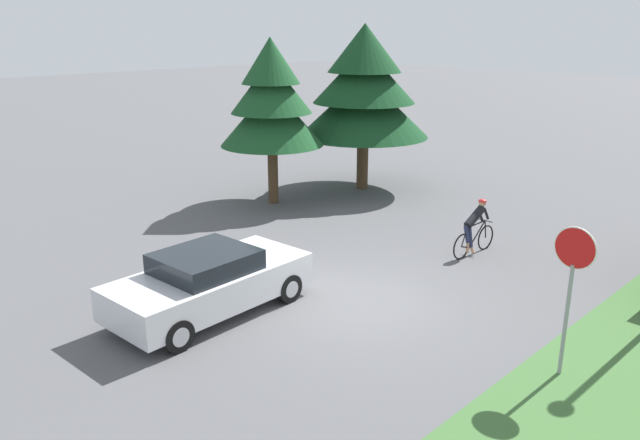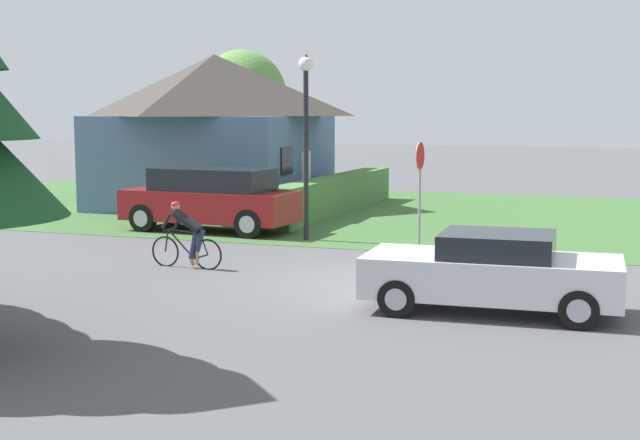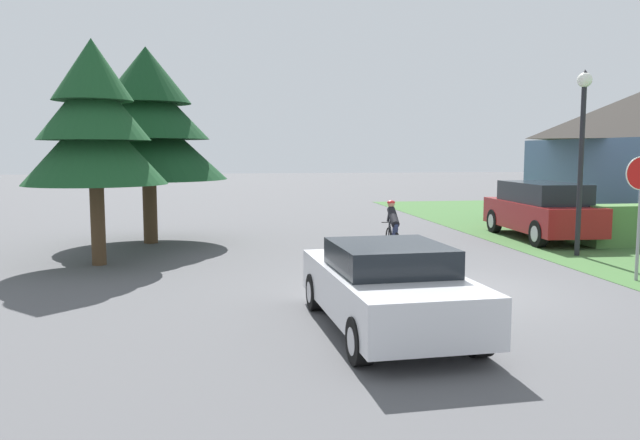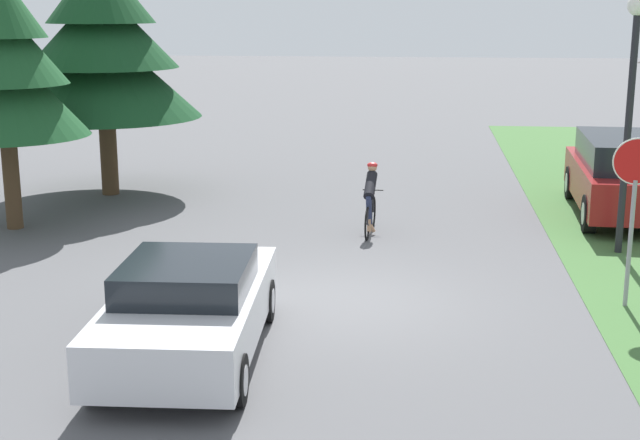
# 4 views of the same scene
# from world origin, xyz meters

# --- Properties ---
(ground_plane) EXTENTS (140.00, 140.00, 0.00)m
(ground_plane) POSITION_xyz_m (0.00, 0.00, 0.00)
(ground_plane) COLOR #515154
(sedan_left_lane) EXTENTS (2.10, 4.39, 1.38)m
(sedan_left_lane) POSITION_xyz_m (-1.86, -2.53, 0.69)
(sedan_left_lane) COLOR silver
(sedan_left_lane) RESTS_ON ground
(cyclist) EXTENTS (0.44, 1.78, 1.48)m
(cyclist) POSITION_xyz_m (0.16, 4.47, 0.72)
(cyclist) COLOR black
(cyclist) RESTS_ON ground
(parked_suv_right) EXTENTS (2.14, 5.07, 1.81)m
(parked_suv_right) POSITION_xyz_m (5.62, 6.67, 0.94)
(parked_suv_right) COLOR maroon
(parked_suv_right) RESTS_ON ground
(stop_sign) EXTENTS (0.72, 0.07, 2.68)m
(stop_sign) POSITION_xyz_m (4.44, 0.30, 1.90)
(stop_sign) COLOR gray
(stop_sign) RESTS_ON ground
(street_lamp) EXTENTS (0.39, 0.39, 4.91)m
(street_lamp) POSITION_xyz_m (5.00, 3.52, 3.34)
(street_lamp) COLOR black
(street_lamp) RESTS_ON ground
(conifer_tall_near) EXTENTS (3.42, 3.42, 5.47)m
(conifer_tall_near) POSITION_xyz_m (-7.41, 4.08, 3.47)
(conifer_tall_near) COLOR #4C3823
(conifer_tall_near) RESTS_ON ground
(conifer_tall_far) EXTENTS (4.70, 4.70, 5.89)m
(conifer_tall_far) POSITION_xyz_m (-6.58, 7.73, 3.63)
(conifer_tall_far) COLOR #4C3823
(conifer_tall_far) RESTS_ON ground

